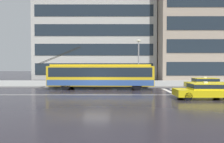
% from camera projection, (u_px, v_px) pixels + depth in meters
% --- Properties ---
extents(ground_plane, '(160.00, 160.00, 0.00)m').
position_uv_depth(ground_plane, '(96.00, 93.00, 19.34)').
color(ground_plane, '#252228').
extents(sidewalk_slab, '(80.00, 10.00, 0.14)m').
position_uv_depth(sidewalk_slab, '(102.00, 83.00, 29.33)').
color(sidewalk_slab, gray).
rests_on(sidewalk_slab, ground_plane).
extents(crosswalk_stripe_edge_near, '(0.44, 4.40, 0.01)m').
position_uv_depth(crosswalk_stripe_edge_near, '(168.00, 91.00, 20.84)').
color(crosswalk_stripe_edge_near, beige).
rests_on(crosswalk_stripe_edge_near, ground_plane).
extents(crosswalk_stripe_inner_a, '(0.44, 4.40, 0.01)m').
position_uv_depth(crosswalk_stripe_inner_a, '(177.00, 91.00, 20.84)').
color(crosswalk_stripe_inner_a, beige).
rests_on(crosswalk_stripe_inner_a, ground_plane).
extents(crosswalk_stripe_center, '(0.44, 4.40, 0.01)m').
position_uv_depth(crosswalk_stripe_center, '(185.00, 91.00, 20.84)').
color(crosswalk_stripe_center, beige).
rests_on(crosswalk_stripe_center, ground_plane).
extents(crosswalk_stripe_inner_b, '(0.44, 4.40, 0.01)m').
position_uv_depth(crosswalk_stripe_inner_b, '(194.00, 91.00, 20.84)').
color(crosswalk_stripe_inner_b, beige).
rests_on(crosswalk_stripe_inner_b, ground_plane).
extents(crosswalk_stripe_edge_far, '(0.44, 4.40, 0.01)m').
position_uv_depth(crosswalk_stripe_edge_far, '(203.00, 91.00, 20.84)').
color(crosswalk_stripe_edge_far, beige).
rests_on(crosswalk_stripe_edge_far, ground_plane).
extents(lane_centre_line, '(72.00, 0.14, 0.01)m').
position_uv_depth(lane_centre_line, '(95.00, 95.00, 18.14)').
color(lane_centre_line, silver).
rests_on(lane_centre_line, ground_plane).
extents(trolleybus, '(13.16, 2.91, 4.84)m').
position_uv_depth(trolleybus, '(101.00, 75.00, 22.69)').
color(trolleybus, yellow).
rests_on(trolleybus, ground_plane).
extents(taxi_oncoming_far, '(4.54, 1.86, 1.39)m').
position_uv_depth(taxi_oncoming_far, '(204.00, 90.00, 15.94)').
color(taxi_oncoming_far, yellow).
rests_on(taxi_oncoming_far, ground_plane).
extents(taxi_ahead_of_bus, '(4.70, 1.80, 1.39)m').
position_uv_depth(taxi_ahead_of_bus, '(206.00, 83.00, 22.74)').
color(taxi_ahead_of_bus, yellow).
rests_on(taxi_ahead_of_bus, ground_plane).
extents(bus_shelter, '(4.06, 1.85, 2.62)m').
position_uv_depth(bus_shelter, '(102.00, 70.00, 26.51)').
color(bus_shelter, gray).
rests_on(bus_shelter, sidewalk_slab).
extents(pedestrian_at_shelter, '(1.10, 1.10, 1.97)m').
position_uv_depth(pedestrian_at_shelter, '(138.00, 74.00, 24.86)').
color(pedestrian_at_shelter, black).
rests_on(pedestrian_at_shelter, sidewalk_slab).
extents(pedestrian_approaching_curb, '(1.36, 1.36, 2.04)m').
position_uv_depth(pedestrian_approaching_curb, '(105.00, 73.00, 26.25)').
color(pedestrian_approaching_curb, '#524350').
rests_on(pedestrian_approaching_curb, sidewalk_slab).
extents(pedestrian_walking_past, '(1.47, 1.47, 1.97)m').
position_uv_depth(pedestrian_walking_past, '(94.00, 73.00, 25.55)').
color(pedestrian_walking_past, '#55424E').
rests_on(pedestrian_walking_past, sidewalk_slab).
extents(pedestrian_waiting_by_pole, '(0.51, 0.51, 1.70)m').
position_uv_depth(pedestrian_waiting_by_pole, '(81.00, 77.00, 26.59)').
color(pedestrian_waiting_by_pole, navy).
rests_on(pedestrian_waiting_by_pole, sidewalk_slab).
extents(street_lamp, '(0.60, 0.32, 5.84)m').
position_uv_depth(street_lamp, '(138.00, 58.00, 25.29)').
color(street_lamp, gray).
rests_on(street_lamp, sidewalk_slab).
extents(office_tower_corner_left, '(24.20, 11.02, 26.33)m').
position_uv_depth(office_tower_corner_left, '(96.00, 17.00, 42.80)').
color(office_tower_corner_left, '#B1AFA9').
rests_on(office_tower_corner_left, ground_plane).
extents(office_tower_corner_right, '(22.06, 12.72, 23.88)m').
position_uv_depth(office_tower_corner_right, '(209.00, 20.00, 40.07)').
color(office_tower_corner_right, tan).
rests_on(office_tower_corner_right, ground_plane).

